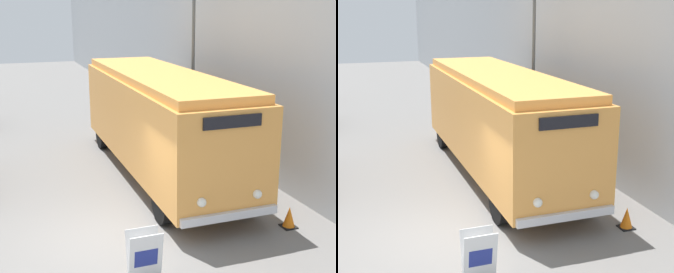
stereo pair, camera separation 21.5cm
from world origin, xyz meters
The scene contains 6 objects.
ground_plane centered at (0.00, 0.00, 0.00)m, with size 80.00×80.00×0.00m, color slate.
building_wall_right centered at (5.86, 10.00, 3.89)m, with size 0.30×60.00×7.78m.
vintage_bus centered at (2.77, 3.97, 1.90)m, with size 2.60×10.06×3.36m.
sign_board centered at (0.41, -1.96, 0.53)m, with size 0.68×0.41×1.09m.
streetlamp centered at (4.68, 5.73, 4.37)m, with size 0.36×0.36×6.79m.
traffic_cone centered at (4.50, -0.90, 0.26)m, with size 0.36×0.36×0.54m.
Camera 2 is at (-1.79, -9.95, 5.25)m, focal length 50.00 mm.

